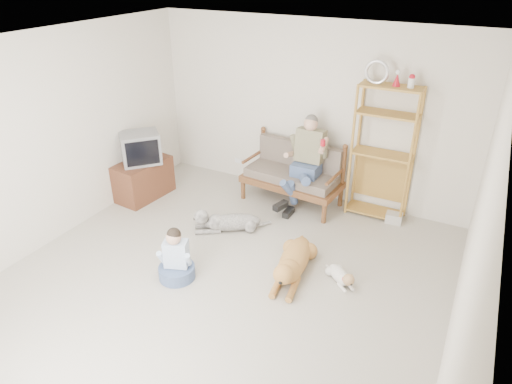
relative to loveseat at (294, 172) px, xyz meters
The scene contains 16 objects.
floor 2.43m from the loveseat, 88.50° to the right, with size 5.50×5.50×0.00m, color beige.
ceiling 3.25m from the loveseat, 88.50° to the right, with size 5.50×5.50×0.00m, color white.
wall_back 0.94m from the loveseat, 80.40° to the left, with size 5.00×5.00×0.00m, color beige.
wall_left 3.52m from the loveseat, 135.67° to the right, with size 5.50×5.50×0.00m, color beige.
wall_right 3.60m from the loveseat, 42.91° to the right, with size 5.50×5.50×0.00m, color beige.
loveseat is the anchor object (origin of this frame).
man 0.34m from the loveseat, 43.28° to the right, with size 0.54×0.78×1.26m.
etagere 1.37m from the loveseat, ahead, with size 0.86×0.38×2.25m.
book_stack 1.63m from the loveseat, ahead, with size 0.23×0.16×0.14m, color silver.
tv_stand 2.38m from the loveseat, 155.74° to the right, with size 0.59×0.94×0.60m.
crt_tv 2.37m from the loveseat, 155.31° to the right, with size 0.72×0.73×0.47m.
wall_outlet 1.25m from the loveseat, 163.42° to the left, with size 0.12×0.02×0.08m, color silver.
golden_retriever 1.92m from the loveseat, 66.63° to the right, with size 0.47×1.34×0.41m.
shaggy_dog 1.38m from the loveseat, 111.09° to the right, with size 0.95×0.73×0.34m.
terrier 2.14m from the loveseat, 50.47° to the right, with size 0.48×0.43×0.22m.
child 2.48m from the loveseat, 100.47° to the right, with size 0.44×0.44×0.69m.
Camera 1 is at (2.37, -3.51, 3.47)m, focal length 32.00 mm.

